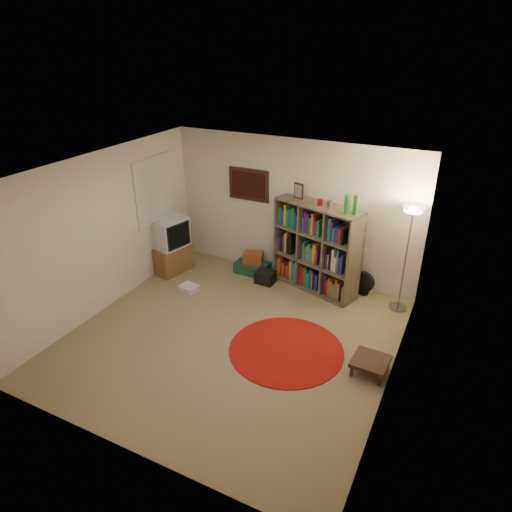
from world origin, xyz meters
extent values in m
cube|color=olive|center=(0.00, 0.00, -0.01)|extent=(4.50, 4.50, 0.02)
cube|color=white|center=(0.00, 0.00, 2.51)|extent=(4.50, 4.50, 0.02)
cube|color=beige|center=(0.00, 2.26, 1.25)|extent=(4.50, 0.02, 2.50)
cube|color=beige|center=(0.00, -2.26, 1.25)|extent=(4.50, 0.02, 2.50)
cube|color=beige|center=(-2.26, 0.00, 1.25)|extent=(0.02, 4.50, 2.50)
cube|color=beige|center=(2.26, 0.00, 1.25)|extent=(0.02, 4.50, 2.50)
cube|color=black|center=(-0.85, 2.23, 1.60)|extent=(0.78, 0.04, 0.58)
cube|color=#390C0B|center=(-0.85, 2.21, 1.60)|extent=(0.66, 0.01, 0.46)
cube|color=white|center=(-2.23, 1.30, 1.55)|extent=(0.03, 1.00, 1.20)
cube|color=beige|center=(1.85, 2.24, 1.20)|extent=(0.08, 0.01, 0.12)
cube|color=brown|center=(0.57, 1.93, 0.02)|extent=(1.60, 0.88, 0.03)
cube|color=brown|center=(0.57, 1.93, 1.52)|extent=(1.60, 0.88, 0.03)
cube|color=brown|center=(-0.15, 2.16, 0.77)|extent=(0.16, 0.43, 1.54)
cube|color=brown|center=(1.29, 1.71, 0.77)|extent=(0.16, 0.43, 1.54)
cube|color=brown|center=(0.64, 2.13, 0.77)|extent=(1.48, 0.48, 1.54)
cube|color=brown|center=(0.33, 2.01, 0.77)|extent=(0.16, 0.41, 1.47)
cube|color=brown|center=(0.82, 1.85, 0.77)|extent=(0.16, 0.41, 1.47)
cube|color=brown|center=(0.57, 1.93, 0.51)|extent=(1.53, 0.84, 0.03)
cube|color=brown|center=(0.57, 1.93, 1.03)|extent=(1.53, 0.84, 0.03)
cube|color=gold|center=(-0.12, 2.10, 0.21)|extent=(0.10, 0.18, 0.33)
cube|color=#A31720|center=(-0.07, 2.09, 0.24)|extent=(0.09, 0.18, 0.39)
cube|color=#BA5217|center=(-0.03, 2.07, 0.17)|extent=(0.10, 0.18, 0.27)
cube|color=#41175D|center=(0.02, 2.06, 0.17)|extent=(0.09, 0.18, 0.27)
cube|color=#BA5217|center=(0.06, 2.05, 0.16)|extent=(0.09, 0.18, 0.25)
cube|color=#A31720|center=(0.10, 2.03, 0.20)|extent=(0.09, 0.18, 0.33)
cube|color=gold|center=(0.14, 2.02, 0.23)|extent=(0.09, 0.18, 0.38)
cube|color=teal|center=(0.18, 2.01, 0.24)|extent=(0.10, 0.18, 0.39)
cube|color=teal|center=(0.23, 1.99, 0.22)|extent=(0.10, 0.18, 0.36)
cube|color=#41175D|center=(-0.12, 2.10, 0.66)|extent=(0.10, 0.18, 0.25)
cube|color=black|center=(-0.07, 2.09, 0.67)|extent=(0.09, 0.18, 0.27)
cube|color=navy|center=(-0.03, 2.07, 0.70)|extent=(0.09, 0.18, 0.32)
cube|color=gold|center=(0.02, 2.06, 0.72)|extent=(0.09, 0.18, 0.37)
cube|color=black|center=(0.06, 2.05, 0.68)|extent=(0.10, 0.18, 0.28)
cube|color=black|center=(0.11, 2.03, 0.73)|extent=(0.10, 0.18, 0.38)
cube|color=#177428|center=(-0.12, 2.10, 1.19)|extent=(0.10, 0.18, 0.31)
cube|color=navy|center=(-0.07, 2.09, 1.16)|extent=(0.10, 0.18, 0.25)
cube|color=gold|center=(-0.01, 2.07, 1.22)|extent=(0.10, 0.18, 0.38)
cube|color=#177428|center=(0.04, 2.05, 1.18)|extent=(0.10, 0.18, 0.29)
cube|color=navy|center=(0.08, 2.04, 1.21)|extent=(0.08, 0.18, 0.35)
cube|color=#177428|center=(0.11, 2.03, 1.19)|extent=(0.08, 0.18, 0.32)
cube|color=#177428|center=(0.16, 2.02, 1.22)|extent=(0.10, 0.18, 0.37)
cube|color=navy|center=(0.20, 2.00, 1.18)|extent=(0.08, 0.18, 0.30)
cube|color=navy|center=(0.24, 1.99, 1.16)|extent=(0.10, 0.18, 0.26)
cube|color=#A31720|center=(0.37, 1.95, 0.23)|extent=(0.10, 0.18, 0.38)
cube|color=#A31720|center=(0.41, 1.94, 0.21)|extent=(0.09, 0.18, 0.34)
cube|color=#177428|center=(0.46, 1.92, 0.21)|extent=(0.10, 0.18, 0.35)
cube|color=teal|center=(0.51, 1.90, 0.17)|extent=(0.09, 0.18, 0.27)
cube|color=navy|center=(0.56, 1.89, 0.22)|extent=(0.10, 0.18, 0.36)
cube|color=olive|center=(0.60, 1.88, 0.20)|extent=(0.08, 0.18, 0.32)
cube|color=black|center=(0.64, 1.87, 0.22)|extent=(0.09, 0.18, 0.35)
cube|color=navy|center=(0.68, 1.85, 0.19)|extent=(0.10, 0.18, 0.30)
cube|color=#41175D|center=(0.36, 1.95, 0.67)|extent=(0.08, 0.18, 0.26)
cube|color=teal|center=(0.40, 1.94, 0.70)|extent=(0.09, 0.18, 0.32)
cube|color=#177428|center=(0.44, 1.93, 0.66)|extent=(0.09, 0.18, 0.25)
cube|color=olive|center=(0.48, 1.92, 0.68)|extent=(0.08, 0.18, 0.29)
cube|color=teal|center=(0.51, 1.91, 0.70)|extent=(0.08, 0.18, 0.32)
cube|color=teal|center=(0.55, 1.89, 0.67)|extent=(0.10, 0.18, 0.26)
cube|color=gold|center=(0.60, 1.88, 0.71)|extent=(0.08, 0.18, 0.35)
cube|color=#BA5217|center=(0.63, 1.87, 0.71)|extent=(0.09, 0.18, 0.34)
cube|color=#41175D|center=(0.67, 1.86, 0.68)|extent=(0.08, 0.18, 0.28)
cube|color=teal|center=(0.36, 1.95, 1.17)|extent=(0.08, 0.18, 0.27)
cube|color=#41175D|center=(0.40, 1.94, 1.22)|extent=(0.10, 0.18, 0.36)
cube|color=#41175D|center=(0.45, 1.92, 1.21)|extent=(0.10, 0.18, 0.35)
cube|color=#177428|center=(0.50, 1.91, 1.18)|extent=(0.09, 0.18, 0.29)
cube|color=gold|center=(0.54, 1.90, 1.22)|extent=(0.08, 0.18, 0.37)
cube|color=#A31720|center=(0.57, 1.89, 1.20)|extent=(0.09, 0.18, 0.33)
cube|color=#41175D|center=(0.61, 1.87, 1.17)|extent=(0.09, 0.18, 0.27)
cube|color=#177428|center=(0.66, 1.86, 1.18)|extent=(0.10, 0.18, 0.29)
cube|color=#41175D|center=(0.86, 1.80, 0.23)|extent=(0.09, 0.18, 0.38)
cube|color=#A31720|center=(0.90, 1.78, 0.18)|extent=(0.09, 0.18, 0.29)
cube|color=olive|center=(0.93, 1.77, 0.20)|extent=(0.08, 0.18, 0.33)
cube|color=#BA5217|center=(0.98, 1.76, 0.19)|extent=(0.10, 0.18, 0.30)
cube|color=teal|center=(1.03, 1.74, 0.17)|extent=(0.10, 0.18, 0.26)
cube|color=#BA5217|center=(1.07, 1.73, 0.22)|extent=(0.09, 0.18, 0.36)
cube|color=olive|center=(1.12, 1.72, 0.19)|extent=(0.09, 0.18, 0.31)
cube|color=black|center=(1.16, 1.70, 0.16)|extent=(0.09, 0.18, 0.24)
cube|color=olive|center=(1.20, 1.69, 0.18)|extent=(0.09, 0.18, 0.28)
cube|color=#41175D|center=(0.85, 1.80, 0.66)|extent=(0.08, 0.18, 0.25)
cube|color=olive|center=(0.89, 1.79, 0.66)|extent=(0.08, 0.18, 0.26)
cube|color=black|center=(0.92, 1.78, 0.71)|extent=(0.09, 0.18, 0.35)
cube|color=silver|center=(0.97, 1.76, 0.72)|extent=(0.09, 0.18, 0.38)
cube|color=silver|center=(1.01, 1.75, 0.66)|extent=(0.10, 0.18, 0.25)
cube|color=teal|center=(1.05, 1.74, 0.73)|extent=(0.09, 0.18, 0.40)
cube|color=#41175D|center=(1.09, 1.72, 0.68)|extent=(0.09, 0.18, 0.28)
cube|color=navy|center=(1.13, 1.71, 0.70)|extent=(0.08, 0.18, 0.33)
cube|color=teal|center=(0.86, 1.80, 1.22)|extent=(0.10, 0.18, 0.38)
cube|color=#41175D|center=(0.91, 1.78, 1.21)|extent=(0.08, 0.18, 0.35)
cube|color=teal|center=(0.94, 1.77, 1.16)|extent=(0.08, 0.18, 0.25)
cube|color=navy|center=(0.97, 1.76, 1.17)|extent=(0.08, 0.18, 0.27)
cube|color=navy|center=(1.01, 1.75, 1.16)|extent=(0.08, 0.18, 0.26)
cube|color=#A31720|center=(1.05, 1.74, 1.16)|extent=(0.10, 0.18, 0.26)
cube|color=black|center=(1.10, 1.72, 1.16)|extent=(0.09, 0.18, 0.26)
cube|color=black|center=(0.16, 2.08, 1.67)|extent=(0.19, 0.08, 0.26)
cube|color=gray|center=(0.16, 2.07, 1.67)|extent=(0.14, 0.05, 0.21)
cylinder|color=maroon|center=(0.59, 1.93, 1.59)|extent=(0.11, 0.11, 0.10)
cylinder|color=gray|center=(0.76, 1.87, 1.60)|extent=(0.10, 0.10, 0.12)
cylinder|color=#358A35|center=(1.09, 1.73, 1.69)|extent=(0.11, 0.11, 0.31)
cylinder|color=#358A35|center=(1.21, 1.77, 1.69)|extent=(0.11, 0.11, 0.31)
cylinder|color=gray|center=(2.03, 1.91, 0.01)|extent=(0.36, 0.36, 0.03)
cylinder|color=gray|center=(2.03, 1.91, 0.84)|extent=(0.03, 0.03, 1.63)
cone|color=gray|center=(2.03, 1.91, 1.68)|extent=(0.43, 0.43, 0.13)
cylinder|color=#FFD88C|center=(2.03, 1.91, 1.69)|extent=(0.35, 0.35, 0.02)
cylinder|color=black|center=(1.40, 2.12, 0.02)|extent=(0.22, 0.22, 0.03)
cylinder|color=black|center=(1.40, 2.12, 0.11)|extent=(0.04, 0.04, 0.15)
cylinder|color=black|center=(1.40, 2.10, 0.24)|extent=(0.37, 0.14, 0.36)
cube|color=brown|center=(-2.05, 1.39, 0.25)|extent=(0.65, 0.81, 0.49)
cube|color=silver|center=(-2.05, 1.39, 0.77)|extent=(0.62, 0.69, 0.54)
cube|color=black|center=(-1.81, 1.33, 0.77)|extent=(0.14, 0.50, 0.46)
cube|color=black|center=(-1.80, 1.33, 0.77)|extent=(0.12, 0.45, 0.40)
cube|color=silver|center=(-1.33, 0.86, 0.05)|extent=(0.34, 0.30, 0.10)
cube|color=#163C2D|center=(-0.66, 1.97, 0.10)|extent=(0.61, 0.39, 0.20)
cube|color=brown|center=(-0.65, 1.98, 0.30)|extent=(0.40, 0.33, 0.20)
cube|color=black|center=(-0.26, 1.72, 0.11)|extent=(0.34, 0.28, 0.23)
cylinder|color=white|center=(0.21, 2.19, 0.12)|extent=(0.15, 0.15, 0.24)
cylinder|color=maroon|center=(0.83, 0.08, 0.01)|extent=(1.62, 1.62, 0.01)
cube|color=black|center=(2.00, 0.14, 0.18)|extent=(0.48, 0.48, 0.05)
cube|color=black|center=(1.80, -0.03, 0.08)|extent=(0.04, 0.04, 0.16)
cube|color=black|center=(2.17, -0.05, 0.08)|extent=(0.04, 0.04, 0.16)
cube|color=black|center=(1.82, 0.33, 0.08)|extent=(0.04, 0.04, 0.16)
cube|color=black|center=(2.19, 0.31, 0.08)|extent=(0.04, 0.04, 0.16)
camera|label=1|loc=(2.76, -4.77, 4.03)|focal=32.00mm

